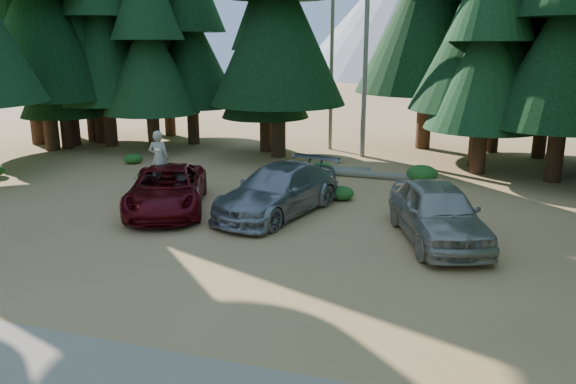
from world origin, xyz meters
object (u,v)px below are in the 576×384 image
(log_left, at_px, (329,170))
(red_pickup, at_px, (167,189))
(silver_minivan_right, at_px, (438,212))
(log_right, at_px, (370,175))
(silver_minivan_center, at_px, (278,190))
(log_mid, at_px, (335,170))
(frisbee_player, at_px, (159,159))

(log_left, bearing_deg, red_pickup, -139.37)
(silver_minivan_right, height_order, log_left, silver_minivan_right)
(log_left, distance_m, log_right, 1.88)
(silver_minivan_center, relative_size, log_mid, 1.52)
(silver_minivan_center, relative_size, log_right, 1.17)
(frisbee_player, xyz_separation_m, log_mid, (4.79, 6.57, -1.48))
(silver_minivan_right, bearing_deg, log_left, 103.16)
(red_pickup, distance_m, log_left, 8.13)
(red_pickup, height_order, frisbee_player, frisbee_player)
(red_pickup, distance_m, log_right, 8.84)
(silver_minivan_center, height_order, log_left, silver_minivan_center)
(silver_minivan_right, distance_m, log_mid, 8.92)
(red_pickup, height_order, log_left, red_pickup)
(frisbee_player, distance_m, log_right, 8.93)
(log_right, bearing_deg, frisbee_player, -133.98)
(silver_minivan_center, height_order, log_mid, silver_minivan_center)
(frisbee_player, bearing_deg, log_right, -144.08)
(silver_minivan_right, distance_m, log_left, 8.99)
(red_pickup, distance_m, log_mid, 8.32)
(red_pickup, relative_size, log_mid, 1.47)
(log_left, height_order, log_right, log_right)
(log_left, bearing_deg, log_mid, -2.85)
(frisbee_player, distance_m, log_mid, 8.27)
(silver_minivan_right, bearing_deg, log_right, 93.44)
(silver_minivan_center, distance_m, log_left, 6.38)
(red_pickup, xyz_separation_m, silver_minivan_right, (8.89, -0.41, 0.11))
(red_pickup, bearing_deg, silver_minivan_center, -11.67)
(silver_minivan_right, xyz_separation_m, log_left, (-4.93, 7.48, -0.72))
(silver_minivan_right, distance_m, log_right, 7.74)
(silver_minivan_center, distance_m, log_mid, 6.47)
(silver_minivan_center, xyz_separation_m, frisbee_player, (-4.30, -0.15, 0.83))
(log_left, relative_size, log_mid, 1.01)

